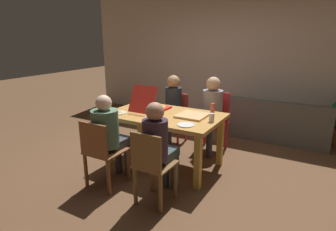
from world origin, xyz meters
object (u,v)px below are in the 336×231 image
object	(u,v)px
chair_1	(214,119)
pizza_box_0	(192,115)
chair_2	(175,115)
plate_1	(152,118)
person_0	(159,144)
dining_table	(165,121)
pizza_box_1	(152,107)
drinking_glass_1	(212,118)
person_1	(211,109)
chair_3	(102,152)
plate_0	(120,112)
chair_0	(152,167)
person_3	(109,132)
couch	(274,123)
plate_2	(186,125)
person_2	(172,104)
drinking_glass_0	(213,108)

from	to	relation	value
chair_1	pizza_box_0	bearing A→B (deg)	-90.46
chair_2	plate_1	xyz separation A→B (m)	(0.32, -1.25, 0.31)
person_0	dining_table	bearing A→B (deg)	116.24
chair_2	pizza_box_0	bearing A→B (deg)	-49.98
pizza_box_1	drinking_glass_1	xyz separation A→B (m)	(0.99, -0.11, 0.00)
chair_1	drinking_glass_1	world-z (taller)	chair_1
person_1	chair_1	bearing A→B (deg)	90.00
chair_3	plate_0	distance (m)	0.78
chair_1	pizza_box_1	xyz separation A→B (m)	(-0.67, -0.84, 0.31)
chair_0	plate_0	xyz separation A→B (m)	(-0.99, 0.69, 0.32)
person_3	plate_0	world-z (taller)	person_3
chair_2	chair_0	bearing A→B (deg)	-68.90
plate_1	couch	world-z (taller)	plate_1
chair_0	person_0	distance (m)	0.27
person_3	plate_2	world-z (taller)	person_3
chair_2	pizza_box_1	bearing A→B (deg)	-85.49
chair_0	chair_1	size ratio (longest dim) A/B	0.92
person_3	plate_1	bearing A→B (deg)	58.03
chair_2	couch	size ratio (longest dim) A/B	0.45
chair_1	pizza_box_0	distance (m)	0.90
chair_0	chair_2	bearing A→B (deg)	111.10
person_2	pizza_box_1	world-z (taller)	person_2
person_3	plate_0	size ratio (longest dim) A/B	5.67
chair_3	drinking_glass_0	xyz separation A→B (m)	(0.92, 1.33, 0.38)
chair_2	person_1	bearing A→B (deg)	-12.89
chair_0	pizza_box_1	distance (m)	1.31
plate_1	drinking_glass_1	xyz separation A→B (m)	(0.74, 0.28, 0.05)
person_3	plate_1	distance (m)	0.61
chair_3	pizza_box_1	world-z (taller)	pizza_box_1
person_2	drinking_glass_0	size ratio (longest dim) A/B	8.16
pizza_box_0	plate_0	distance (m)	1.05
plate_2	drinking_glass_1	bearing A→B (deg)	53.86
chair_1	plate_1	xyz separation A→B (m)	(-0.42, -1.23, 0.27)
person_0	chair_1	distance (m)	1.76
person_3	drinking_glass_1	bearing A→B (deg)	36.99
person_0	pizza_box_1	distance (m)	1.15
person_3	couch	bearing A→B (deg)	61.40
dining_table	drinking_glass_1	distance (m)	0.73
dining_table	chair_0	world-z (taller)	chair_0
plate_0	plate_2	distance (m)	1.08
person_1	drinking_glass_1	distance (m)	0.87
pizza_box_1	drinking_glass_1	distance (m)	1.00
chair_2	plate_0	world-z (taller)	chair_2
chair_0	chair_3	world-z (taller)	same
dining_table	person_2	size ratio (longest dim) A/B	1.34
chair_1	pizza_box_1	distance (m)	1.12
person_1	person_2	size ratio (longest dim) A/B	1.03
drinking_glass_0	plate_0	bearing A→B (deg)	-150.47
chair_2	plate_2	bearing A→B (deg)	-56.86
chair_0	plate_0	distance (m)	1.25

